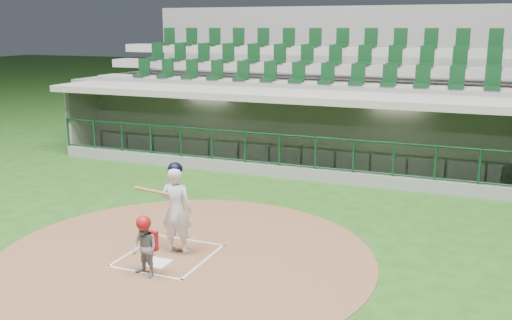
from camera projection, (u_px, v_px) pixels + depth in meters
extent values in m
plane|color=#1F4B15|center=(177.00, 250.00, 11.10)|extent=(120.00, 120.00, 0.00)
cylinder|color=brown|center=(185.00, 256.00, 10.81)|extent=(7.20, 7.20, 0.01)
cube|color=white|center=(158.00, 263.00, 10.46)|extent=(0.43, 0.43, 0.02)
cube|color=silver|center=(135.00, 250.00, 11.10)|extent=(0.05, 1.80, 0.01)
cube|color=white|center=(204.00, 261.00, 10.55)|extent=(0.05, 1.80, 0.01)
cube|color=silver|center=(190.00, 240.00, 11.59)|extent=(1.55, 0.05, 0.01)
cube|color=white|center=(144.00, 273.00, 10.06)|extent=(1.55, 0.05, 0.01)
cube|color=slate|center=(295.00, 182.00, 18.00)|extent=(15.00, 3.00, 0.10)
cube|color=slate|center=(311.00, 130.00, 19.12)|extent=(15.00, 0.20, 2.70)
cube|color=#B8B3A3|center=(310.00, 124.00, 18.96)|extent=(13.50, 0.04, 0.90)
cube|color=gray|center=(97.00, 124.00, 20.40)|extent=(0.20, 3.00, 2.70)
cube|color=gray|center=(294.00, 93.00, 17.12)|extent=(15.40, 3.50, 0.20)
cube|color=gray|center=(279.00, 172.00, 16.44)|extent=(15.00, 0.15, 0.40)
cube|color=black|center=(280.00, 118.00, 16.08)|extent=(15.00, 0.01, 0.95)
cube|color=brown|center=(305.00, 166.00, 18.88)|extent=(12.75, 0.40, 0.45)
cube|color=white|center=(209.00, 92.00, 18.46)|extent=(1.30, 0.35, 0.04)
cube|color=white|center=(397.00, 101.00, 16.28)|extent=(1.30, 0.35, 0.04)
imported|color=maroon|center=(177.00, 136.00, 20.35)|extent=(1.39, 1.07, 1.90)
imported|color=maroon|center=(230.00, 145.00, 19.36)|extent=(0.97, 0.42, 1.64)
imported|color=#B41321|center=(315.00, 150.00, 18.43)|extent=(0.96, 0.82, 1.68)
imported|color=maroon|center=(447.00, 158.00, 16.86)|extent=(1.83, 0.89, 1.89)
cube|color=slate|center=(324.00, 115.00, 20.54)|extent=(17.00, 6.50, 2.50)
cube|color=gray|center=(313.00, 87.00, 18.92)|extent=(16.60, 0.95, 0.30)
cube|color=gray|center=(321.00, 68.00, 19.66)|extent=(16.60, 0.95, 0.30)
cube|color=#9A978B|center=(329.00, 51.00, 20.39)|extent=(16.60, 0.95, 0.30)
cube|color=slate|center=(347.00, 70.00, 23.25)|extent=(17.00, 0.25, 5.05)
imported|color=silver|center=(176.00, 210.00, 10.82)|extent=(0.64, 0.44, 1.70)
sphere|color=black|center=(175.00, 170.00, 10.63)|extent=(0.28, 0.28, 0.28)
cylinder|color=#A3864A|center=(157.00, 192.00, 10.59)|extent=(0.58, 0.79, 0.39)
imported|color=gray|center=(145.00, 248.00, 9.82)|extent=(0.59, 0.52, 1.03)
sphere|color=#A81218|center=(143.00, 223.00, 9.72)|extent=(0.26, 0.26, 0.26)
cube|color=#A81219|center=(149.00, 240.00, 9.94)|extent=(0.32, 0.10, 0.35)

